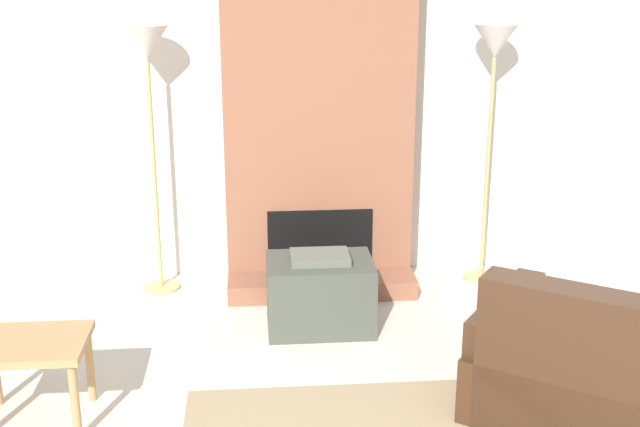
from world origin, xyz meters
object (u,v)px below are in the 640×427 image
(side_table, at_px, (30,354))
(ottoman, at_px, (320,293))
(armchair, at_px, (573,370))
(floor_lamp_right, at_px, (494,63))
(floor_lamp_left, at_px, (148,65))

(side_table, bearing_deg, ottoman, 32.98)
(armchair, bearing_deg, ottoman, -8.18)
(side_table, distance_m, floor_lamp_right, 3.54)
(floor_lamp_left, relative_size, floor_lamp_right, 1.00)
(side_table, height_order, floor_lamp_left, floor_lamp_left)
(armchair, relative_size, floor_lamp_left, 0.73)
(floor_lamp_left, bearing_deg, armchair, -39.65)
(floor_lamp_left, height_order, floor_lamp_right, floor_lamp_left)
(side_table, bearing_deg, floor_lamp_left, 75.48)
(armchair, height_order, side_table, armchair)
(floor_lamp_left, bearing_deg, ottoman, -34.34)
(armchair, distance_m, floor_lamp_right, 2.34)
(floor_lamp_left, xyz_separation_m, floor_lamp_right, (2.37, 0.00, -0.01))
(ottoman, distance_m, floor_lamp_right, 2.01)
(armchair, bearing_deg, floor_lamp_right, -56.30)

